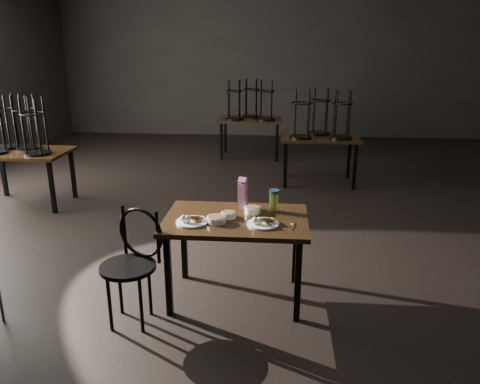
# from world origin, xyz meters

# --- Properties ---
(room) EXTENTS (12.00, 12.04, 3.22)m
(room) POSITION_xyz_m (-0.06, 0.01, 2.33)
(room) COLOR black
(room) RESTS_ON ground
(main_table) EXTENTS (1.20, 0.80, 0.75)m
(main_table) POSITION_xyz_m (-0.23, -1.48, 0.67)
(main_table) COLOR black
(main_table) RESTS_ON ground
(plate_left) EXTENTS (0.26, 0.26, 0.09)m
(plate_left) POSITION_xyz_m (-0.57, -1.62, 0.77)
(plate_left) COLOR white
(plate_left) RESTS_ON main_table
(plate_right) EXTENTS (0.26, 0.26, 0.08)m
(plate_right) POSITION_xyz_m (0.00, -1.61, 0.77)
(plate_right) COLOR white
(plate_right) RESTS_ON main_table
(bowl_near) EXTENTS (0.12, 0.12, 0.05)m
(bowl_near) POSITION_xyz_m (-0.29, -1.48, 0.78)
(bowl_near) COLOR white
(bowl_near) RESTS_ON main_table
(bowl_far) EXTENTS (0.14, 0.14, 0.06)m
(bowl_far) POSITION_xyz_m (-0.09, -1.35, 0.78)
(bowl_far) COLOR white
(bowl_far) RESTS_ON main_table
(bowl_big) EXTENTS (0.15, 0.15, 0.05)m
(bowl_big) POSITION_xyz_m (-0.38, -1.60, 0.78)
(bowl_big) COLOR white
(bowl_big) RESTS_ON main_table
(juice_carton) EXTENTS (0.09, 0.09, 0.28)m
(juice_carton) POSITION_xyz_m (-0.19, -1.23, 0.88)
(juice_carton) COLOR #821761
(juice_carton) RESTS_ON main_table
(water_bottle) EXTENTS (0.12, 0.12, 0.20)m
(water_bottle) POSITION_xyz_m (0.09, -1.30, 0.85)
(water_bottle) COLOR #7EC339
(water_bottle) RESTS_ON main_table
(spoon) EXTENTS (0.05, 0.18, 0.01)m
(spoon) POSITION_xyz_m (0.25, -1.59, 0.75)
(spoon) COLOR silver
(spoon) RESTS_ON main_table
(bentwood_chair) EXTENTS (0.49, 0.48, 0.92)m
(bentwood_chair) POSITION_xyz_m (-1.00, -1.87, 0.55)
(bentwood_chair) COLOR black
(bentwood_chair) RESTS_ON ground
(bg_table_left) EXTENTS (1.20, 0.80, 1.48)m
(bg_table_left) POSITION_xyz_m (-3.35, 0.76, 0.80)
(bg_table_left) COLOR black
(bg_table_left) RESTS_ON ground
(bg_table_right) EXTENTS (1.20, 0.80, 1.48)m
(bg_table_right) POSITION_xyz_m (0.75, 2.12, 0.78)
(bg_table_right) COLOR black
(bg_table_right) RESTS_ON ground
(bg_table_far) EXTENTS (1.20, 0.80, 1.48)m
(bg_table_far) POSITION_xyz_m (-0.44, 3.79, 0.78)
(bg_table_far) COLOR black
(bg_table_far) RESTS_ON ground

